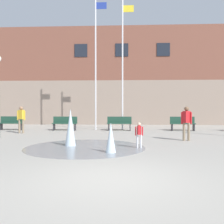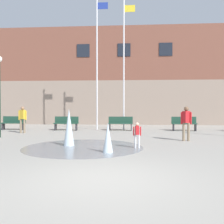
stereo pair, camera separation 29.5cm
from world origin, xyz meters
The scene contains 12 objects.
ground_plane centered at (0.00, 0.00, 0.00)m, with size 100.00×100.00×0.00m, color #9E998E.
library_building centered at (0.00, 19.63, 4.23)m, with size 36.00×6.05×8.46m.
splash_fountain centered at (-1.31, 4.30, 0.48)m, with size 4.69×4.69×1.50m.
park_bench_far_left centered at (-7.32, 11.41, 0.48)m, with size 1.60×0.44×0.91m.
park_bench_left_of_flagpoles centered at (-3.68, 11.32, 0.48)m, with size 1.60×0.44×0.91m.
park_bench_under_left_flagpole centered at (-0.07, 11.46, 0.48)m, with size 1.60×0.44×0.91m.
park_bench_under_right_flagpole centered at (4.06, 11.55, 0.48)m, with size 1.60×0.44×0.91m.
child_running centered at (0.86, 4.33, 0.58)m, with size 0.31×0.23×0.99m.
adult_watching centered at (-5.83, 9.39, 0.93)m, with size 0.50×0.32×1.59m.
teen_by_trashcan centered at (3.16, 6.57, 0.93)m, with size 0.50×0.37×1.59m.
flagpole_left centered at (-1.68, 11.99, 4.75)m, with size 0.80×0.10×9.00m.
flagpole_right centered at (0.15, 11.99, 4.63)m, with size 0.80×0.10×8.76m.
Camera 1 is at (0.35, -5.73, 1.62)m, focal length 42.00 mm.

